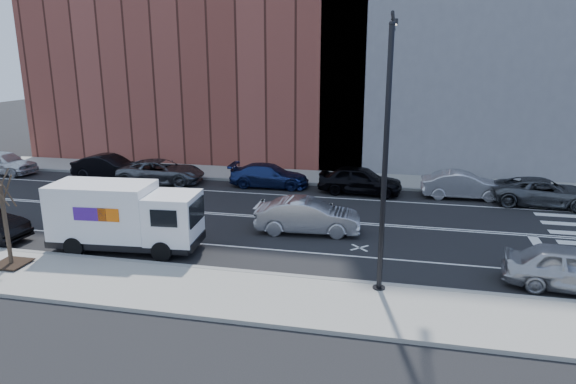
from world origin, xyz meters
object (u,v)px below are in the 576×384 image
at_px(far_parked_b, 109,167).
at_px(near_parked_front, 574,269).
at_px(fedex_van, 124,216).
at_px(far_parked_a, 4,162).
at_px(driving_sedan, 308,216).

relative_size(far_parked_b, near_parked_front, 1.05).
height_order(fedex_van, near_parked_front, fedex_van).
height_order(far_parked_a, driving_sedan, far_parked_a).
bearing_deg(far_parked_a, near_parked_front, -102.38).
xyz_separation_m(fedex_van, driving_sedan, (7.14, 3.79, -0.71)).
xyz_separation_m(far_parked_b, driving_sedan, (14.66, -7.49, -0.01)).
xyz_separation_m(far_parked_a, far_parked_b, (8.00, 0.11, 0.00)).
bearing_deg(far_parked_b, fedex_van, -141.28).
bearing_deg(far_parked_a, driving_sedan, -101.43).
xyz_separation_m(far_parked_a, driving_sedan, (22.66, -7.38, -0.01)).
bearing_deg(driving_sedan, near_parked_front, -116.02).
bearing_deg(near_parked_front, fedex_van, 96.53).
xyz_separation_m(far_parked_a, near_parked_front, (32.84, -11.30, -0.01)).
relative_size(fedex_van, near_parked_front, 1.38).
bearing_deg(near_parked_front, far_parked_b, 72.28).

